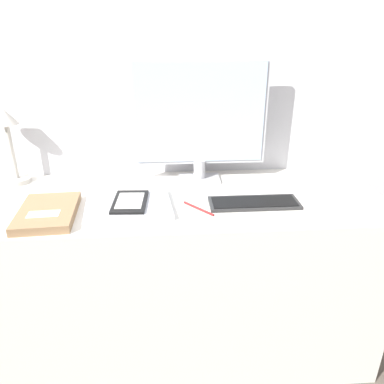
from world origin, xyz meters
name	(u,v)px	position (x,y,z in m)	size (l,w,h in m)	color
wall_back	(178,69)	(0.00, 0.58, 1.20)	(3.60, 0.05, 2.40)	silver
desk	(184,276)	(0.00, 0.27, 0.38)	(1.57, 0.56, 0.75)	silver
monitor	(200,118)	(0.08, 0.44, 1.02)	(0.55, 0.11, 0.50)	#B7B7BC
keyboard	(254,203)	(0.26, 0.19, 0.76)	(0.34, 0.12, 0.01)	#282828
laptop	(128,207)	(-0.20, 0.18, 0.76)	(0.33, 0.27, 0.02)	#A3A3A8
ereader	(130,202)	(-0.20, 0.19, 0.77)	(0.13, 0.19, 0.01)	black
desk_lamp	(9,138)	(-0.70, 0.47, 0.95)	(0.11, 0.11, 0.31)	#BCB7AD
notebook	(48,212)	(-0.48, 0.14, 0.77)	(0.21, 0.29, 0.03)	#93704C
pen	(198,208)	(0.05, 0.16, 0.76)	(0.10, 0.12, 0.01)	maroon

